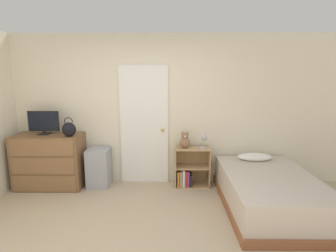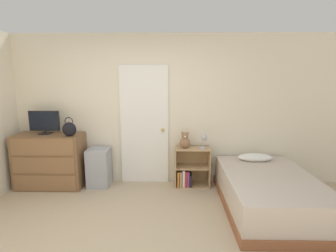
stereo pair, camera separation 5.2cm
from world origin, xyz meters
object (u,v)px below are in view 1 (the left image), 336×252
at_px(dresser, 50,161).
at_px(bed, 269,191).
at_px(desk_lamp, 204,139).
at_px(tv, 44,122).
at_px(bookshelf, 189,171).
at_px(storage_bin, 99,167).
at_px(teddy_bear, 185,141).
at_px(handbag, 69,129).

bearing_deg(dresser, bed, -11.45).
bearing_deg(desk_lamp, tv, -179.64).
relative_size(bookshelf, bed, 0.35).
bearing_deg(storage_bin, dresser, -176.29).
distance_m(bookshelf, desk_lamp, 0.62).
distance_m(storage_bin, desk_lamp, 1.84).
bearing_deg(teddy_bear, dresser, -177.78).
bearing_deg(handbag, tv, 160.94).
xyz_separation_m(storage_bin, bed, (2.61, -0.74, -0.08)).
bearing_deg(desk_lamp, teddy_bear, 171.63).
bearing_deg(bed, teddy_bear, 145.88).
xyz_separation_m(dresser, bookshelf, (2.35, 0.09, -0.19)).
distance_m(tv, bed, 3.65).
bearing_deg(bed, storage_bin, 164.08).
xyz_separation_m(storage_bin, bookshelf, (1.54, 0.04, -0.06)).
height_order(teddy_bear, desk_lamp, teddy_bear).
bearing_deg(bed, dresser, 168.55).
height_order(desk_lamp, bed, desk_lamp).
bearing_deg(storage_bin, teddy_bear, 1.39).
distance_m(tv, bookshelf, 2.55).
distance_m(handbag, bed, 3.15).
relative_size(handbag, desk_lamp, 1.25).
bearing_deg(teddy_bear, tv, -178.45).
distance_m(bookshelf, bed, 1.33).
bearing_deg(tv, bed, -11.66).
distance_m(teddy_bear, bed, 1.49).
xyz_separation_m(dresser, teddy_bear, (2.27, 0.09, 0.33)).
distance_m(bookshelf, teddy_bear, 0.53).
height_order(bookshelf, desk_lamp, desk_lamp).
relative_size(dresser, storage_bin, 1.69).
height_order(dresser, bookshelf, dresser).
distance_m(handbag, desk_lamp, 2.18).
height_order(dresser, handbag, handbag).
bearing_deg(handbag, bookshelf, 6.80).
bearing_deg(teddy_bear, desk_lamp, -8.37).
height_order(handbag, storage_bin, handbag).
bearing_deg(storage_bin, tv, -178.20).
relative_size(teddy_bear, desk_lamp, 1.12).
bearing_deg(handbag, bed, -10.45).
height_order(handbag, bookshelf, handbag).
bearing_deg(teddy_bear, storage_bin, -178.61).
bearing_deg(handbag, teddy_bear, 6.99).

